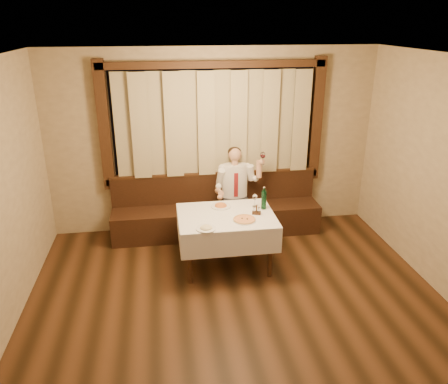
{
  "coord_description": "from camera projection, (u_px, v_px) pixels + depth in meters",
  "views": [
    {
      "loc": [
        -0.8,
        -3.46,
        3.17
      ],
      "look_at": [
        0.0,
        1.9,
        1.0
      ],
      "focal_mm": 35.0,
      "sensor_mm": 36.0,
      "label": 1
    }
  ],
  "objects": [
    {
      "name": "seated_man",
      "position": [
        236.0,
        185.0,
        6.62
      ],
      "size": [
        0.74,
        0.56,
        1.37
      ],
      "color": "black",
      "rests_on": "ground"
    },
    {
      "name": "room",
      "position": [
        236.0,
        181.0,
        4.8
      ],
      "size": [
        5.01,
        6.01,
        2.81
      ],
      "color": "black",
      "rests_on": "ground"
    },
    {
      "name": "pasta_red",
      "position": [
        221.0,
        204.0,
        5.97
      ],
      "size": [
        0.27,
        0.27,
        0.09
      ],
      "rotation": [
        0.0,
        0.0,
        -0.06
      ],
      "color": "white",
      "rests_on": "dining_table"
    },
    {
      "name": "pizza",
      "position": [
        244.0,
        219.0,
        5.57
      ],
      "size": [
        0.3,
        0.3,
        0.03
      ],
      "rotation": [
        0.0,
        0.0,
        -0.24
      ],
      "color": "white",
      "rests_on": "dining_table"
    },
    {
      "name": "pasta_cream",
      "position": [
        206.0,
        227.0,
        5.34
      ],
      "size": [
        0.25,
        0.25,
        0.08
      ],
      "rotation": [
        0.0,
        0.0,
        0.31
      ],
      "color": "white",
      "rests_on": "dining_table"
    },
    {
      "name": "banquette",
      "position": [
        216.0,
        214.0,
        6.85
      ],
      "size": [
        3.2,
        0.61,
        0.94
      ],
      "color": "black",
      "rests_on": "ground"
    },
    {
      "name": "cruet_caddy",
      "position": [
        257.0,
        211.0,
        5.74
      ],
      "size": [
        0.12,
        0.09,
        0.12
      ],
      "rotation": [
        0.0,
        0.0,
        -0.31
      ],
      "color": "black",
      "rests_on": "dining_table"
    },
    {
      "name": "table_wine_glass",
      "position": [
        255.0,
        198.0,
        5.93
      ],
      "size": [
        0.07,
        0.07,
        0.19
      ],
      "rotation": [
        0.0,
        0.0,
        0.38
      ],
      "color": "white",
      "rests_on": "dining_table"
    },
    {
      "name": "dining_table",
      "position": [
        226.0,
        222.0,
        5.78
      ],
      "size": [
        1.27,
        0.97,
        0.76
      ],
      "color": "black",
      "rests_on": "ground"
    },
    {
      "name": "green_bottle",
      "position": [
        264.0,
        200.0,
        5.87
      ],
      "size": [
        0.07,
        0.07,
        0.32
      ],
      "rotation": [
        0.0,
        0.0,
        -0.13
      ],
      "color": "#0D3E1F",
      "rests_on": "dining_table"
    }
  ]
}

